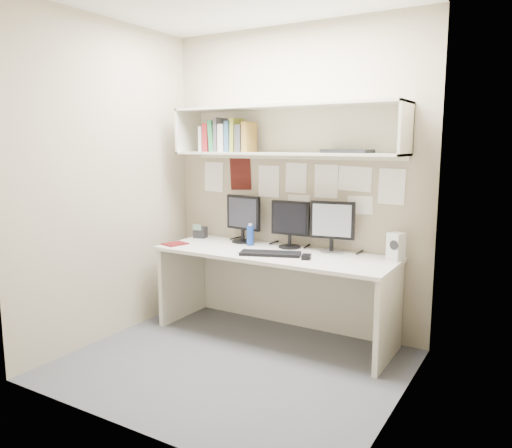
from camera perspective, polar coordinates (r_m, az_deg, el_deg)
The scene contains 19 objects.
floor at distance 3.83m, azimuth -2.77°, elevation -15.75°, with size 2.40×2.00×0.01m, color #444449.
wall_back at distance 4.35m, azimuth 4.40°, elevation 5.03°, with size 2.40×0.02×2.60m, color gray.
wall_front at distance 2.71m, azimuth -14.70°, elevation 2.27°, with size 2.40×0.02×2.60m, color gray.
wall_left at distance 4.27m, azimuth -16.53°, elevation 4.60°, with size 0.02×2.00×2.60m, color gray.
wall_right at distance 3.00m, azimuth 16.58°, elevation 2.82°, with size 0.02×2.00×2.60m, color gray.
desk at distance 4.22m, azimuth 2.11°, elevation -8.02°, with size 2.00×0.70×0.73m.
overhead_hutch at distance 4.22m, azimuth 3.61°, elevation 10.62°, with size 2.00×0.38×0.40m.
pinned_papers at distance 4.35m, azimuth 4.35°, elevation 4.37°, with size 1.92×0.01×0.48m, color white, non-canonical shape.
monitor_left at distance 4.49m, azimuth -1.46°, elevation 0.86°, with size 0.36×0.20×0.42m.
monitor_center at distance 4.26m, azimuth 3.94°, elevation 0.25°, with size 0.35×0.19×0.40m.
monitor_right at distance 4.10m, azimuth 8.72°, elevation -0.04°, with size 0.36×0.20×0.42m.
keyboard at distance 4.00m, azimuth 1.66°, elevation -3.39°, with size 0.48×0.17×0.02m, color black.
mouse at distance 3.88m, azimuth 5.78°, elevation -3.75°, with size 0.07×0.11×0.03m, color black.
speaker at distance 3.95m, azimuth 15.70°, elevation -2.49°, with size 0.13×0.14×0.21m.
blue_bottle at distance 4.36m, azimuth -0.67°, elevation -1.28°, with size 0.06×0.06×0.19m.
maroon_notebook at distance 4.47m, azimuth -9.23°, elevation -2.25°, with size 0.16×0.20×0.01m, color #560E0E.
desk_phone at distance 4.75m, azimuth -6.39°, elevation -0.93°, with size 0.13×0.12×0.14m.
book_stack at distance 4.45m, azimuth -3.26°, elevation 9.89°, with size 0.50×0.18×0.30m.
hutch_tray at distance 3.99m, azimuth 10.35°, elevation 8.20°, with size 0.41×0.16×0.03m, color black.
Camera 1 is at (1.92, -2.89, 1.61)m, focal length 35.00 mm.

